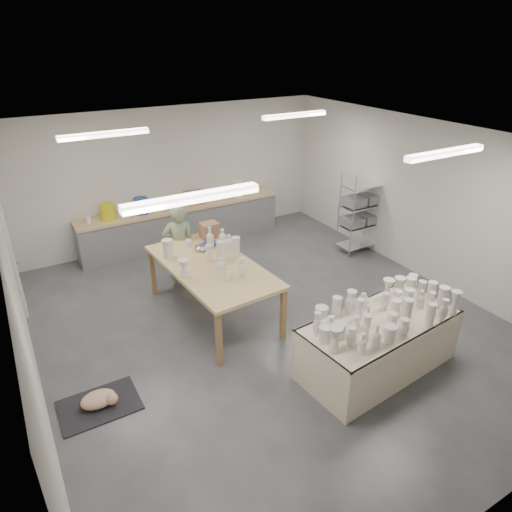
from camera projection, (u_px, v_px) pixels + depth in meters
room at (260, 206)px, 6.77m from camera, size 8.00×8.02×3.00m
back_counter at (182, 223)px, 10.30m from camera, size 4.60×0.60×1.24m
wire_shelf at (361, 211)px, 9.79m from camera, size 0.88×0.48×1.80m
drying_table at (378, 341)px, 6.44m from camera, size 2.38×1.30×1.18m
work_table at (211, 261)px, 7.56m from camera, size 1.45×2.65×1.34m
rug at (99, 405)px, 5.94m from camera, size 1.00×0.70×0.02m
cat at (100, 399)px, 5.89m from camera, size 0.52×0.44×0.19m
potter at (179, 246)px, 8.44m from camera, size 0.68×0.54×1.62m
red_stool at (176, 266)px, 8.88m from camera, size 0.37×0.37×0.32m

